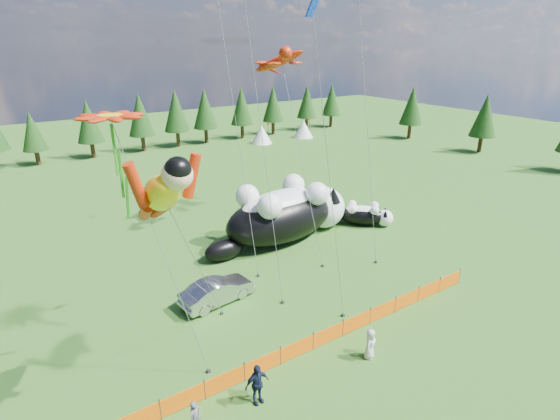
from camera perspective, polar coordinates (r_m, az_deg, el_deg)
name	(u,v)px	position (r m, az deg, el deg)	size (l,w,h in m)	color
ground	(295,315)	(26.02, 1.96, -13.55)	(160.00, 160.00, 0.00)	#163B0A
safety_fence	(328,335)	(23.82, 6.32, -15.92)	(22.06, 0.06, 1.10)	#262626
tree_line	(103,127)	(64.50, -22.15, 10.01)	(90.00, 4.00, 8.00)	black
festival_tents	(195,143)	(63.41, -11.05, 8.59)	(50.00, 3.20, 2.80)	white
cat_large	(287,213)	(34.27, 0.90, -0.34)	(13.10, 5.37, 4.73)	black
cat_small	(365,215)	(38.13, 11.05, -0.59)	(4.36, 4.22, 1.95)	black
car	(217,291)	(27.00, -8.18, -10.44)	(1.62, 4.63, 1.53)	#BABABF
spectator_a	(195,417)	(19.62, -10.99, -25.05)	(0.56, 0.37, 1.54)	#56565B
spectator_c	(257,384)	(20.33, -3.03, -21.76)	(1.16, 0.59, 1.97)	#121A32
spectator_e	(370,344)	(23.05, 11.69, -16.78)	(0.79, 0.52, 1.62)	silver
superhero_kite	(162,193)	(16.56, -15.22, 2.10)	(6.68, 7.29, 12.47)	yellow
gecko_kite	(279,61)	(35.95, -0.16, 18.84)	(5.68, 12.75, 16.13)	#B32208
flower_kite	(111,121)	(18.95, -21.23, 10.82)	(4.00, 4.14, 12.37)	#B32208
diamond_kite_c	(314,22)	(22.06, 4.43, 23.27)	(2.03, 2.22, 17.08)	#0C34C2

